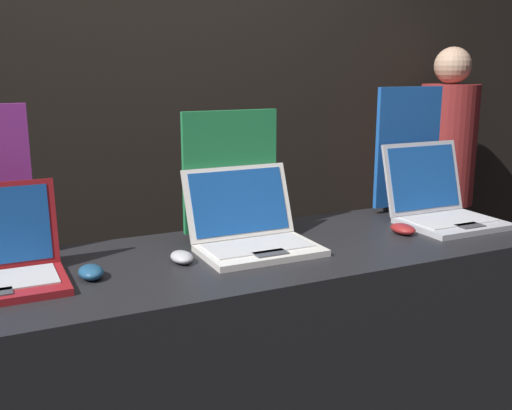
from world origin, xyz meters
The scene contains 10 objects.
wall_back centered at (0.00, 1.49, 1.40)m, with size 8.00×0.05×2.80m.
display_counter centered at (0.00, 0.33, 0.49)m, with size 2.06×0.65×0.98m.
mouse_front centered at (-0.51, 0.29, 1.00)m, with size 0.07×0.10×0.04m.
laptop_middle centered at (0.01, 0.36, 1.04)m, with size 0.37×0.33×0.25m.
mouse_middle centered at (-0.24, 0.32, 1.00)m, with size 0.06×0.10×0.03m.
promo_stand_middle centered at (0.01, 0.53, 1.19)m, with size 0.34×0.07×0.43m.
laptop_back centered at (0.80, 0.36, 1.05)m, with size 0.35×0.36×0.29m.
mouse_back centered at (0.56, 0.28, 1.00)m, with size 0.07×0.11×0.03m.
promo_stand_back centered at (0.80, 0.56, 1.22)m, with size 0.30×0.07×0.50m.
person_bystander centered at (1.63, 1.23, 0.87)m, with size 0.32×0.32×1.66m.
Camera 1 is at (-0.77, -1.32, 1.56)m, focal length 42.00 mm.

